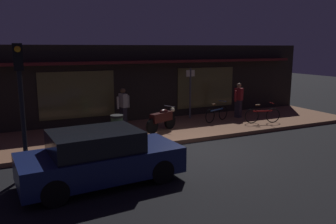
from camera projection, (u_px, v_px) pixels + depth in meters
The scene contains 12 objects.
ground_plane at pixel (202, 151), 11.67m from camera, with size 60.00×60.00×0.00m, color black.
sidewalk_slab at pixel (165, 130), 14.32m from camera, with size 18.00×4.00×0.15m, color brown.
storefront_building at pixel (137, 82), 17.00m from camera, with size 18.00×3.30×3.60m.
motorcycle at pixel (162, 119), 13.71m from camera, with size 1.59×0.89×0.97m.
bicycle_parked at pixel (262, 115), 15.18m from camera, with size 1.60×0.58×0.91m.
bicycle_extra at pixel (217, 114), 15.50m from camera, with size 1.57×0.66×0.91m.
person_photographer at pixel (123, 107), 14.35m from camera, with size 0.61×0.42×1.67m.
person_bystander at pixel (239, 99), 16.30m from camera, with size 0.61×0.43×1.67m.
sign_post at pixel (190, 90), 16.03m from camera, with size 0.44×0.09×2.40m.
trash_bin at pixel (117, 127), 12.37m from camera, with size 0.48×0.48×0.93m.
traffic_light_pole at pixel (20, 87), 8.89m from camera, with size 0.24×0.33×3.60m.
parked_car_near at pixel (100, 157), 8.75m from camera, with size 4.21×2.04×1.42m.
Camera 1 is at (-5.85, -9.64, 3.49)m, focal length 36.27 mm.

